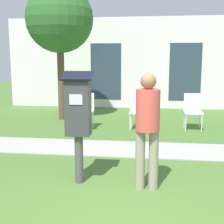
{
  "coord_description": "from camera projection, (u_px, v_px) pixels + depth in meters",
  "views": [
    {
      "loc": [
        0.28,
        -2.99,
        1.76
      ],
      "look_at": [
        -0.26,
        1.13,
        1.05
      ],
      "focal_mm": 50.0,
      "sensor_mm": 36.0,
      "label": 1
    }
  ],
  "objects": [
    {
      "name": "sidewalk",
      "position": [
        137.0,
        149.0,
        6.1
      ],
      "size": [
        12.0,
        1.1,
        0.02
      ],
      "color": "#A3A099",
      "rests_on": "ground"
    },
    {
      "name": "building_facade",
      "position": [
        145.0,
        63.0,
        11.11
      ],
      "size": [
        10.0,
        0.26,
        3.2
      ],
      "color": "white",
      "rests_on": "ground"
    },
    {
      "name": "parking_meter",
      "position": [
        78.0,
        113.0,
        4.33
      ],
      "size": [
        0.44,
        0.31,
        1.59
      ],
      "color": "#4C4C4C",
      "rests_on": "ground"
    },
    {
      "name": "person_standing",
      "position": [
        148.0,
        122.0,
        4.12
      ],
      "size": [
        0.32,
        0.32,
        1.58
      ],
      "rotation": [
        0.0,
        0.0,
        0.38
      ],
      "color": "gray",
      "rests_on": "ground"
    },
    {
      "name": "outdoor_chair_left",
      "position": [
        85.0,
        108.0,
        7.91
      ],
      "size": [
        0.44,
        0.44,
        0.9
      ],
      "rotation": [
        0.0,
        0.0,
        -0.16
      ],
      "color": "white",
      "rests_on": "ground"
    },
    {
      "name": "outdoor_chair_middle",
      "position": [
        139.0,
        108.0,
        7.86
      ],
      "size": [
        0.44,
        0.44,
        0.9
      ],
      "rotation": [
        0.0,
        0.0,
        0.17
      ],
      "color": "white",
      "rests_on": "ground"
    },
    {
      "name": "outdoor_chair_right",
      "position": [
        193.0,
        108.0,
        7.82
      ],
      "size": [
        0.44,
        0.44,
        0.9
      ],
      "rotation": [
        0.0,
        0.0,
        0.38
      ],
      "color": "white",
      "rests_on": "ground"
    },
    {
      "name": "tree",
      "position": [
        59.0,
        20.0,
        8.72
      ],
      "size": [
        1.9,
        1.9,
        3.82
      ],
      "color": "brown",
      "rests_on": "ground"
    }
  ]
}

